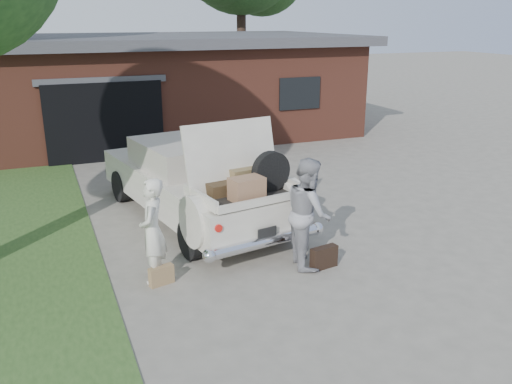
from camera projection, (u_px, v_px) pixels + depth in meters
name	position (u px, v px, depth m)	size (l,w,h in m)	color
ground	(270.00, 266.00, 8.85)	(90.00, 90.00, 0.00)	gray
house	(164.00, 84.00, 18.79)	(12.80, 7.80, 3.30)	brown
sedan	(195.00, 180.00, 10.76)	(2.95, 5.62, 2.20)	beige
woman_left	(153.00, 231.00, 8.15)	(0.59, 0.39, 1.63)	silver
woman_right	(308.00, 212.00, 8.68)	(0.87, 0.68, 1.80)	gray
suitcase_left	(161.00, 275.00, 8.21)	(0.39, 0.12, 0.30)	#9B794F
suitcase_right	(324.00, 257.00, 8.75)	(0.47, 0.15, 0.36)	black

